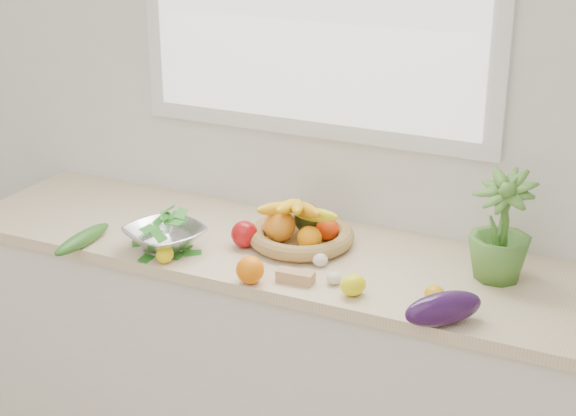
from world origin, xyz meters
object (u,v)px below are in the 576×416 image
at_px(potted_herb, 501,227).
at_px(fruit_basket, 300,229).
at_px(apple, 244,234).
at_px(cucumber, 82,239).
at_px(eggplant, 443,309).
at_px(colander_with_spinach, 165,232).

distance_m(potted_herb, fruit_basket, 0.66).
distance_m(apple, fruit_basket, 0.19).
height_order(apple, cucumber, apple).
distance_m(apple, cucumber, 0.54).
height_order(potted_herb, fruit_basket, potted_herb).
relative_size(eggplant, potted_herb, 0.69).
xyz_separation_m(eggplant, colander_with_spinach, (-0.96, 0.09, 0.02)).
bearing_deg(apple, fruit_basket, 32.52).
distance_m(eggplant, cucumber, 1.22).
distance_m(cucumber, potted_herb, 1.34).
bearing_deg(fruit_basket, colander_with_spinach, -147.81).
bearing_deg(fruit_basket, cucumber, -152.93).
relative_size(apple, potted_herb, 0.26).
bearing_deg(potted_herb, cucumber, -164.71).
height_order(cucumber, fruit_basket, fruit_basket).
bearing_deg(apple, potted_herb, 8.81).
distance_m(apple, colander_with_spinach, 0.26).
bearing_deg(potted_herb, colander_with_spinach, -165.67).
xyz_separation_m(potted_herb, colander_with_spinach, (-1.02, -0.26, -0.11)).
bearing_deg(eggplant, fruit_basket, 150.93).
xyz_separation_m(eggplant, fruit_basket, (-0.58, 0.32, 0.00)).
relative_size(eggplant, fruit_basket, 0.51).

